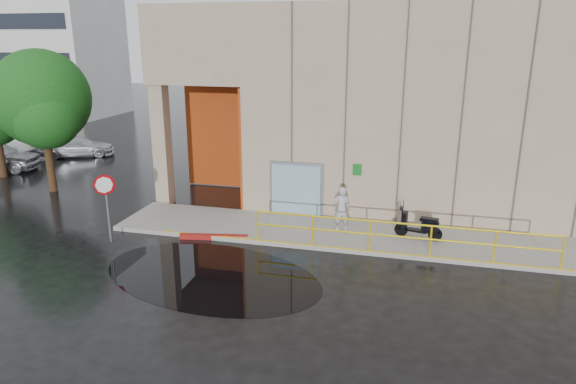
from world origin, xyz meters
name	(u,v)px	position (x,y,z in m)	size (l,w,h in m)	color
ground	(242,286)	(0.00, 0.00, 0.00)	(120.00, 120.00, 0.00)	black
sidewalk	(393,239)	(4.00, 4.50, 0.07)	(20.00, 3.00, 0.15)	gray
building	(432,99)	(5.10, 10.98, 4.21)	(20.00, 10.17, 8.00)	gray
guardrail	(400,237)	(4.25, 3.15, 0.68)	(9.56, 0.06, 1.03)	#D9B70B
distant_building	(41,29)	(-28.00, 27.98, 7.50)	(12.00, 8.08, 15.00)	beige
person	(342,209)	(2.15, 4.65, 0.97)	(0.60, 0.39, 1.63)	#A8A7AC
scooter	(420,219)	(4.84, 4.57, 0.87)	(1.65, 0.81, 1.25)	black
stop_sign	(105,193)	(-5.50, 2.04, 1.77)	(0.61, 0.46, 2.41)	slate
red_curb	(214,237)	(-2.10, 3.10, 0.09)	(2.40, 0.18, 0.18)	maroon
puddle	(211,275)	(-1.12, 0.44, 0.00)	(7.00, 4.30, 0.01)	black
car_c	(77,146)	(-14.90, 13.38, 0.60)	(1.69, 4.16, 1.21)	#BBBDC3
tree_near	(42,102)	(-11.35, 6.70, 4.07)	(4.22, 4.22, 6.35)	#311E10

